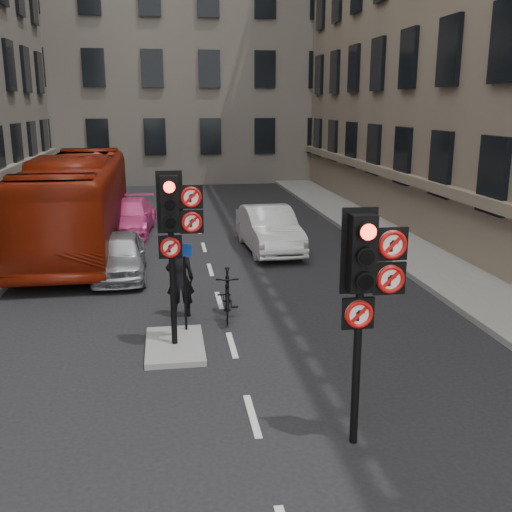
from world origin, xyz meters
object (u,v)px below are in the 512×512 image
object	(u,v)px
signal_near	(366,278)
signal_far	(175,222)
car_white	(269,229)
info_sign	(185,275)
car_pink	(128,217)
motorcycle	(227,294)
car_silver	(119,255)
motorcyclist	(180,280)
bus_red	(77,202)

from	to	relation	value
signal_near	signal_far	distance (m)	4.77
car_white	info_sign	bearing A→B (deg)	-115.76
signal_far	car_pink	size ratio (longest dim) A/B	0.79
signal_near	motorcycle	world-z (taller)	signal_near
car_silver	motorcyclist	size ratio (longest dim) A/B	2.09
signal_near	info_sign	size ratio (longest dim) A/B	1.83
car_silver	motorcyclist	xyz separation A→B (m)	(1.68, -3.70, 0.26)
car_silver	motorcyclist	bearing A→B (deg)	-66.97
signal_far	motorcycle	bearing A→B (deg)	55.91
car_pink	bus_red	distance (m)	2.85
car_white	signal_far	bearing A→B (deg)	-115.00
motorcycle	info_sign	bearing A→B (deg)	-128.33
signal_far	bus_red	xyz separation A→B (m)	(-3.22, 9.65, -1.07)
signal_far	motorcyclist	world-z (taller)	signal_far
car_pink	signal_far	bearing A→B (deg)	-76.93
signal_near	motorcyclist	xyz separation A→B (m)	(-2.50, 5.98, -1.67)
signal_near	car_silver	world-z (taller)	signal_near
car_white	car_pink	size ratio (longest dim) A/B	1.01
car_pink	bus_red	bearing A→B (deg)	-121.00
car_pink	motorcycle	bearing A→B (deg)	-68.96
signal_far	bus_red	bearing A→B (deg)	108.48
signal_far	car_silver	xyz separation A→B (m)	(-1.58, 5.68, -2.05)
car_pink	bus_red	size ratio (longest dim) A/B	0.39
car_pink	bus_red	xyz separation A→B (m)	(-1.58, -2.16, 0.97)
car_silver	car_white	bearing A→B (deg)	26.20
car_white	car_silver	bearing A→B (deg)	-155.33
bus_red	info_sign	bearing A→B (deg)	-69.56
signal_near	bus_red	world-z (taller)	signal_near
motorcyclist	info_sign	world-z (taller)	info_sign
car_silver	motorcycle	xyz separation A→B (m)	(2.79, -3.89, -0.09)
car_silver	car_pink	xyz separation A→B (m)	(-0.07, 6.13, 0.01)
car_silver	bus_red	world-z (taller)	bus_red
car_white	motorcycle	distance (m)	6.81
car_silver	signal_near	bearing A→B (deg)	-68.09
signal_near	motorcyclist	size ratio (longest dim) A/B	1.95
car_pink	info_sign	size ratio (longest dim) A/B	2.32
signal_near	info_sign	world-z (taller)	signal_near
car_silver	bus_red	bearing A→B (deg)	111.07
car_silver	info_sign	bearing A→B (deg)	-71.80
bus_red	car_pink	bearing A→B (deg)	53.38
car_white	info_sign	xyz separation A→B (m)	(-3.15, -7.51, 0.63)
motorcycle	motorcyclist	world-z (taller)	motorcyclist
car_silver	signal_far	bearing A→B (deg)	-75.91
signal_far	car_pink	world-z (taller)	signal_far
car_white	car_pink	xyz separation A→B (m)	(-4.99, 3.56, -0.10)
car_silver	car_pink	bearing A→B (deg)	89.22
signal_near	bus_red	xyz separation A→B (m)	(-5.82, 13.65, -0.95)
bus_red	info_sign	size ratio (longest dim) A/B	6.00
signal_far	car_silver	distance (m)	6.24
car_white	motorcycle	world-z (taller)	car_white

